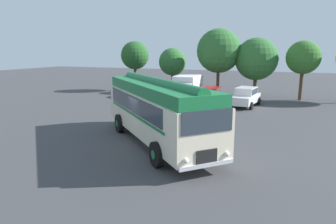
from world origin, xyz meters
The scene contains 10 objects.
ground_plane centered at (0.00, 0.00, 0.00)m, with size 120.00×120.00×0.00m, color #3D3D3F.
vintage_bus centered at (0.31, 0.21, 1.89)m, with size 8.98×8.73×3.49m.
car_near_left centered at (0.18, 11.92, 0.85)m, with size 1.98×4.21×1.66m.
car_mid_left centered at (3.09, 13.00, 0.85)m, with size 2.37×4.39×1.66m.
box_van centered at (-2.46, 12.98, 1.36)m, with size 2.51×5.84×2.50m.
tree_far_left centered at (-11.12, 18.75, 4.24)m, with size 3.36×3.36×5.94m.
tree_left_of_centre centered at (-6.23, 18.79, 3.53)m, with size 3.15×3.15×5.14m.
tree_centre centered at (-0.56, 18.22, 4.73)m, with size 4.65×4.65×7.13m.
tree_right_of_centre centered at (3.32, 18.73, 3.93)m, with size 4.36×4.36×6.16m.
tree_far_right centered at (7.62, 18.42, 4.22)m, with size 3.23×3.23×5.81m.
Camera 1 is at (6.67, -13.78, 4.86)m, focal length 32.00 mm.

